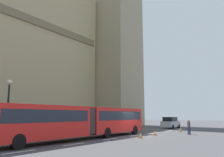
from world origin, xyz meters
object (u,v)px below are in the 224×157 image
(articulated_bus, at_px, (83,120))
(pedestrian_near_cones, at_px, (189,126))
(traffic_cone_east, at_px, (181,130))
(traffic_cone_middle, at_px, (155,133))
(traffic_cone_west, at_px, (140,135))
(sedan_lead, at_px, (171,123))
(street_lamp, at_px, (8,105))

(articulated_bus, distance_m, pedestrian_near_cones, 12.55)
(articulated_bus, height_order, traffic_cone_east, articulated_bus)
(traffic_cone_middle, bearing_deg, pedestrian_near_cones, -39.14)
(articulated_bus, xyz_separation_m, traffic_cone_west, (3.98, -3.76, -1.46))
(pedestrian_near_cones, bearing_deg, sedan_lead, 30.45)
(pedestrian_near_cones, bearing_deg, traffic_cone_west, 160.30)
(articulated_bus, distance_m, street_lamp, 6.68)
(articulated_bus, height_order, sedan_lead, articulated_bus)
(traffic_cone_west, bearing_deg, street_lamp, 136.56)
(traffic_cone_middle, height_order, street_lamp, street_lamp)
(sedan_lead, bearing_deg, traffic_cone_west, -167.35)
(traffic_cone_middle, relative_size, street_lamp, 0.11)
(street_lamp, height_order, pedestrian_near_cones, street_lamp)
(articulated_bus, height_order, traffic_cone_west, articulated_bus)
(traffic_cone_middle, relative_size, pedestrian_near_cones, 0.34)
(traffic_cone_middle, relative_size, traffic_cone_east, 1.00)
(pedestrian_near_cones, bearing_deg, articulated_bus, 150.18)
(sedan_lead, height_order, traffic_cone_middle, sedan_lead)
(traffic_cone_east, height_order, pedestrian_near_cones, pedestrian_near_cones)
(traffic_cone_east, relative_size, street_lamp, 0.11)
(traffic_cone_middle, xyz_separation_m, traffic_cone_east, (6.43, -0.60, 0.00))
(sedan_lead, bearing_deg, pedestrian_near_cones, -149.55)
(articulated_bus, bearing_deg, sedan_lead, 0.69)
(traffic_cone_middle, bearing_deg, sedan_lead, 14.91)
(articulated_bus, bearing_deg, traffic_cone_west, -43.39)
(traffic_cone_east, relative_size, pedestrian_near_cones, 0.34)
(traffic_cone_middle, height_order, traffic_cone_east, same)
(street_lamp, bearing_deg, traffic_cone_west, -43.44)
(street_lamp, bearing_deg, traffic_cone_east, -24.78)
(traffic_cone_east, height_order, street_lamp, street_lamp)
(traffic_cone_middle, bearing_deg, traffic_cone_west, -176.67)
(sedan_lead, xyz_separation_m, traffic_cone_east, (-7.89, -4.42, -0.63))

